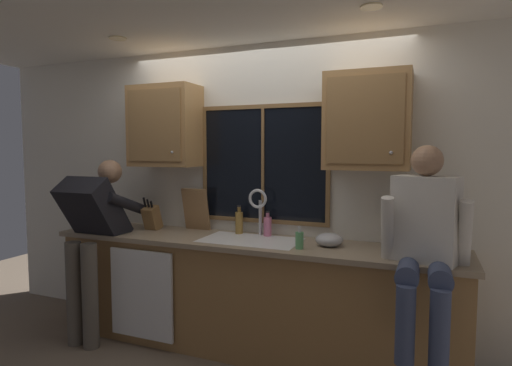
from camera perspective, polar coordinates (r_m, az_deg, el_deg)
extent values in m
cube|color=silver|center=(3.70, 0.83, -1.25)|extent=(5.71, 0.12, 2.55)
cylinder|color=#FFEAB2|center=(3.73, -18.31, 18.20)|extent=(0.14, 0.14, 0.01)
cylinder|color=#FFEAB2|center=(2.94, 15.45, 22.13)|extent=(0.14, 0.14, 0.01)
cube|color=black|center=(3.61, 1.02, 2.57)|extent=(1.10, 0.02, 0.95)
cube|color=brown|center=(3.62, 0.97, 10.39)|extent=(1.17, 0.02, 0.04)
cube|color=brown|center=(3.65, 0.95, -5.18)|extent=(1.17, 0.02, 0.04)
cube|color=brown|center=(3.84, -6.97, 2.66)|extent=(0.03, 0.02, 0.95)
cube|color=brown|center=(3.44, 9.83, 2.41)|extent=(0.03, 0.02, 0.95)
cube|color=brown|center=(3.60, 0.95, 2.57)|extent=(0.02, 0.02, 0.95)
cube|color=olive|center=(3.57, -1.30, -15.24)|extent=(3.31, 0.58, 0.88)
cube|color=gray|center=(3.43, -1.44, -8.08)|extent=(3.37, 0.62, 0.04)
cube|color=white|center=(3.70, -15.36, -14.41)|extent=(0.60, 0.02, 0.74)
cube|color=#A87A47|center=(3.89, -12.25, 7.55)|extent=(0.62, 0.33, 0.72)
cube|color=olive|center=(3.75, -13.74, 7.64)|extent=(0.54, 0.01, 0.62)
sphere|color=#B2B2B7|center=(3.63, -11.37, 4.15)|extent=(0.02, 0.02, 0.02)
cube|color=#A87A47|center=(3.24, 14.95, 8.12)|extent=(0.62, 0.33, 0.72)
cube|color=olive|center=(3.07, 14.55, 8.33)|extent=(0.54, 0.01, 0.62)
sphere|color=#B2B2B7|center=(3.04, 17.91, 3.96)|extent=(0.02, 0.02, 0.02)
cube|color=silver|center=(3.42, -0.77, -7.94)|extent=(0.80, 0.46, 0.02)
cube|color=beige|center=(3.52, -3.81, -9.25)|extent=(0.36, 0.42, 0.20)
cube|color=beige|center=(3.37, 2.41, -9.87)|extent=(0.36, 0.42, 0.20)
cube|color=silver|center=(3.44, -0.77, -9.57)|extent=(0.04, 0.42, 0.20)
cylinder|color=silver|center=(3.59, 0.59, -4.74)|extent=(0.03, 0.03, 0.30)
torus|color=silver|center=(3.51, 0.24, -2.15)|extent=(0.16, 0.02, 0.16)
cylinder|color=silver|center=(3.58, 1.79, -6.40)|extent=(0.03, 0.03, 0.09)
cylinder|color=#595147|center=(3.96, -23.50, -13.62)|extent=(0.13, 0.13, 0.88)
cylinder|color=#595147|center=(3.84, -21.67, -14.11)|extent=(0.13, 0.13, 0.88)
cube|color=black|center=(3.86, -21.25, -3.60)|extent=(0.44, 0.50, 0.61)
sphere|color=#A57A5B|center=(3.99, -19.27, 1.49)|extent=(0.21, 0.21, 0.21)
cylinder|color=black|center=(4.13, -21.79, -2.40)|extent=(0.09, 0.52, 0.26)
cylinder|color=black|center=(3.84, -17.04, -2.77)|extent=(0.09, 0.52, 0.26)
cylinder|color=#384260|center=(2.79, 19.99, -11.31)|extent=(0.14, 0.43, 0.16)
cylinder|color=#384260|center=(2.79, 23.76, -11.42)|extent=(0.14, 0.43, 0.16)
cylinder|color=#384260|center=(2.66, 19.65, -17.76)|extent=(0.11, 0.11, 0.46)
cylinder|color=#384260|center=(2.66, 23.72, -17.87)|extent=(0.11, 0.11, 0.46)
cube|color=beige|center=(2.94, 22.07, -4.58)|extent=(0.44, 0.31, 0.56)
sphere|color=#A57A5B|center=(2.91, 22.29, 2.84)|extent=(0.20, 0.20, 0.20)
cylinder|color=beige|center=(2.91, 17.47, -6.13)|extent=(0.08, 0.20, 0.47)
cylinder|color=beige|center=(2.91, 26.57, -6.40)|extent=(0.08, 0.20, 0.47)
cube|color=olive|center=(3.95, -13.98, -4.68)|extent=(0.12, 0.18, 0.25)
cylinder|color=black|center=(3.90, -14.94, -2.55)|extent=(0.02, 0.05, 0.09)
cylinder|color=black|center=(3.89, -14.50, -2.68)|extent=(0.02, 0.04, 0.08)
cylinder|color=black|center=(3.87, -14.06, -2.81)|extent=(0.02, 0.04, 0.06)
cube|color=#997047|center=(3.84, -8.19, -3.57)|extent=(0.25, 0.10, 0.38)
ellipsoid|color=#B7B7BC|center=(3.25, 9.93, -7.62)|extent=(0.21, 0.21, 0.10)
cylinder|color=#59A566|center=(3.13, 5.94, -7.79)|extent=(0.06, 0.06, 0.12)
cylinder|color=silver|center=(3.11, 5.95, -6.34)|extent=(0.02, 0.02, 0.04)
cylinder|color=silver|center=(3.09, 5.86, -5.96)|extent=(0.01, 0.04, 0.01)
cylinder|color=olive|center=(3.65, -2.32, -5.46)|extent=(0.07, 0.07, 0.19)
cylinder|color=brown|center=(3.64, -2.32, -3.62)|extent=(0.03, 0.03, 0.05)
cylinder|color=black|center=(3.63, -2.32, -3.16)|extent=(0.03, 0.03, 0.01)
cylinder|color=pink|center=(3.56, 1.59, -5.97)|extent=(0.07, 0.07, 0.16)
cylinder|color=#AD5B7A|center=(3.54, 1.59, -4.38)|extent=(0.03, 0.03, 0.04)
cylinder|color=black|center=(3.54, 1.59, -3.96)|extent=(0.03, 0.03, 0.01)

